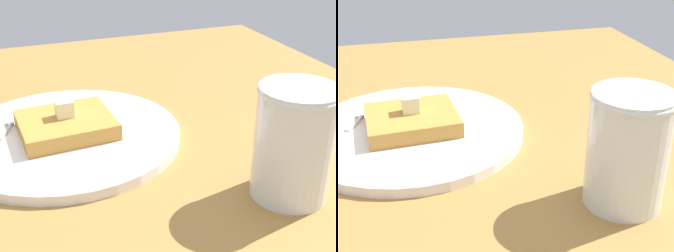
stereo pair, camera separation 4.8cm
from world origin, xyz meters
TOP-DOWN VIEW (x-y plane):
  - table_surface at (0.00, 0.00)cm, footprint 91.72×91.72cm
  - plate at (-4.73, 0.26)cm, footprint 26.10×26.10cm
  - toast_slice_center at (-4.73, 0.26)cm, footprint 9.89×10.88cm
  - butter_pat_primary at (-4.99, -0.03)cm, footprint 1.79×1.98cm
  - syrup_jar at (13.52, 17.69)cm, footprint 7.45×7.45cm

SIDE VIEW (x-z plane):
  - table_surface at x=0.00cm, z-range 0.00..1.91cm
  - plate at x=-4.73cm, z-range 1.98..3.13cm
  - toast_slice_center at x=-4.73cm, z-range 3.06..4.92cm
  - butter_pat_primary at x=-4.99cm, z-range 4.92..6.85cm
  - syrup_jar at x=13.52cm, z-range 1.40..12.24cm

